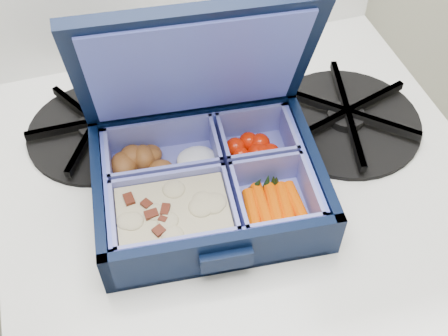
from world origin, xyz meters
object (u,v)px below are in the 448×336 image
object	(u,v)px
bento_box	(208,184)
fork	(215,111)
stove	(232,315)
burner_grate	(346,116)

from	to	relation	value
bento_box	fork	world-z (taller)	bento_box
stove	bento_box	world-z (taller)	bento_box
burner_grate	fork	bearing A→B (deg)	156.67
stove	bento_box	size ratio (longest dim) A/B	3.45
bento_box	burner_grate	size ratio (longest dim) A/B	1.27
bento_box	burner_grate	distance (m)	0.20
burner_grate	bento_box	bearing A→B (deg)	-161.48
bento_box	fork	xyz separation A→B (m)	(0.04, 0.13, -0.02)
stove	fork	world-z (taller)	fork
stove	fork	size ratio (longest dim) A/B	4.45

